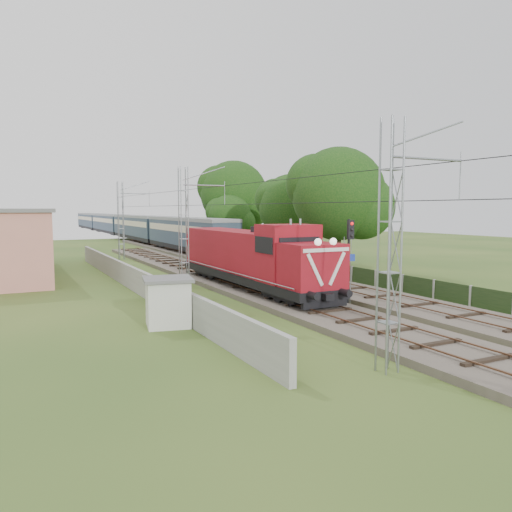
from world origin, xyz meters
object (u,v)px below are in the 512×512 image
relay_hut (168,302)px  locomotive (251,257)px  signal_post (350,247)px  coach_rake (122,224)px

relay_hut → locomotive: bearing=42.1°
locomotive → relay_hut: bearing=-137.9°
locomotive → signal_post: 7.15m
signal_post → relay_hut: 10.26m
locomotive → signal_post: (2.64, -6.57, 1.00)m
locomotive → coach_rake: locomotive is taller
locomotive → relay_hut: size_ratio=6.82×
locomotive → signal_post: locomotive is taller
signal_post → locomotive: bearing=111.9°
coach_rake → signal_post: signal_post is taller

